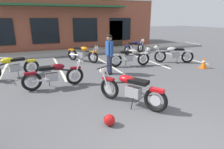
{
  "coord_description": "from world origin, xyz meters",
  "views": [
    {
      "loc": [
        -2.18,
        -2.22,
        2.33
      ],
      "look_at": [
        0.04,
        3.21,
        0.55
      ],
      "focal_mm": 30.14,
      "sensor_mm": 36.0,
      "label": 1
    }
  ],
  "objects_px": {
    "person_in_shorts_foreground": "(109,52)",
    "helmet_on_pavement": "(109,120)",
    "motorcycle_green_cafe_racer": "(174,54)",
    "motorcycle_orange_scrambler": "(83,53)",
    "traffic_cone": "(204,63)",
    "motorcycle_blue_standard": "(135,47)",
    "motorcycle_black_cruiser": "(12,66)",
    "motorcycle_foreground_classic": "(130,89)",
    "motorcycle_red_sportbike": "(130,57)",
    "motorcycle_cream_vintage": "(55,75)"
  },
  "relations": [
    {
      "from": "motorcycle_black_cruiser",
      "to": "person_in_shorts_foreground",
      "type": "distance_m",
      "value": 3.96
    },
    {
      "from": "helmet_on_pavement",
      "to": "traffic_cone",
      "type": "bearing_deg",
      "value": 26.11
    },
    {
      "from": "motorcycle_orange_scrambler",
      "to": "motorcycle_blue_standard",
      "type": "bearing_deg",
      "value": 15.07
    },
    {
      "from": "person_in_shorts_foreground",
      "to": "traffic_cone",
      "type": "bearing_deg",
      "value": -10.14
    },
    {
      "from": "motorcycle_red_sportbike",
      "to": "person_in_shorts_foreground",
      "type": "height_order",
      "value": "person_in_shorts_foreground"
    },
    {
      "from": "person_in_shorts_foreground",
      "to": "helmet_on_pavement",
      "type": "distance_m",
      "value": 4.14
    },
    {
      "from": "motorcycle_foreground_classic",
      "to": "motorcycle_green_cafe_racer",
      "type": "height_order",
      "value": "same"
    },
    {
      "from": "motorcycle_black_cruiser",
      "to": "motorcycle_green_cafe_racer",
      "type": "distance_m",
      "value": 7.77
    },
    {
      "from": "motorcycle_foreground_classic",
      "to": "motorcycle_red_sportbike",
      "type": "relative_size",
      "value": 0.88
    },
    {
      "from": "motorcycle_black_cruiser",
      "to": "motorcycle_orange_scrambler",
      "type": "xyz_separation_m",
      "value": [
        3.32,
        1.77,
        0.0
      ]
    },
    {
      "from": "motorcycle_green_cafe_racer",
      "to": "motorcycle_orange_scrambler",
      "type": "xyz_separation_m",
      "value": [
        -4.45,
        2.08,
        0.0
      ]
    },
    {
      "from": "motorcycle_blue_standard",
      "to": "motorcycle_orange_scrambler",
      "type": "height_order",
      "value": "same"
    },
    {
      "from": "motorcycle_red_sportbike",
      "to": "motorcycle_green_cafe_racer",
      "type": "relative_size",
      "value": 1.08
    },
    {
      "from": "motorcycle_blue_standard",
      "to": "motorcycle_green_cafe_racer",
      "type": "height_order",
      "value": "same"
    },
    {
      "from": "motorcycle_orange_scrambler",
      "to": "person_in_shorts_foreground",
      "type": "distance_m",
      "value": 2.84
    },
    {
      "from": "person_in_shorts_foreground",
      "to": "motorcycle_cream_vintage",
      "type": "bearing_deg",
      "value": -160.81
    },
    {
      "from": "motorcycle_blue_standard",
      "to": "motorcycle_cream_vintage",
      "type": "bearing_deg",
      "value": -140.85
    },
    {
      "from": "motorcycle_blue_standard",
      "to": "motorcycle_orange_scrambler",
      "type": "relative_size",
      "value": 1.11
    },
    {
      "from": "motorcycle_black_cruiser",
      "to": "helmet_on_pavement",
      "type": "bearing_deg",
      "value": -64.06
    },
    {
      "from": "motorcycle_cream_vintage",
      "to": "helmet_on_pavement",
      "type": "distance_m",
      "value": 3.1
    },
    {
      "from": "motorcycle_orange_scrambler",
      "to": "motorcycle_black_cruiser",
      "type": "bearing_deg",
      "value": -151.89
    },
    {
      "from": "motorcycle_black_cruiser",
      "to": "motorcycle_orange_scrambler",
      "type": "height_order",
      "value": "same"
    },
    {
      "from": "motorcycle_foreground_classic",
      "to": "helmet_on_pavement",
      "type": "relative_size",
      "value": 7.12
    },
    {
      "from": "motorcycle_green_cafe_racer",
      "to": "motorcycle_orange_scrambler",
      "type": "relative_size",
      "value": 1.09
    },
    {
      "from": "motorcycle_red_sportbike",
      "to": "motorcycle_blue_standard",
      "type": "xyz_separation_m",
      "value": [
        1.84,
        2.9,
        0.0
      ]
    },
    {
      "from": "motorcycle_black_cruiser",
      "to": "motorcycle_cream_vintage",
      "type": "height_order",
      "value": "same"
    },
    {
      "from": "motorcycle_cream_vintage",
      "to": "helmet_on_pavement",
      "type": "height_order",
      "value": "motorcycle_cream_vintage"
    },
    {
      "from": "motorcycle_foreground_classic",
      "to": "motorcycle_black_cruiser",
      "type": "height_order",
      "value": "same"
    },
    {
      "from": "motorcycle_green_cafe_racer",
      "to": "motorcycle_cream_vintage",
      "type": "height_order",
      "value": "same"
    },
    {
      "from": "motorcycle_blue_standard",
      "to": "motorcycle_green_cafe_racer",
      "type": "relative_size",
      "value": 1.02
    },
    {
      "from": "motorcycle_green_cafe_racer",
      "to": "motorcycle_red_sportbike",
      "type": "bearing_deg",
      "value": 175.58
    },
    {
      "from": "motorcycle_red_sportbike",
      "to": "traffic_cone",
      "type": "height_order",
      "value": "motorcycle_red_sportbike"
    },
    {
      "from": "motorcycle_green_cafe_racer",
      "to": "helmet_on_pavement",
      "type": "distance_m",
      "value": 7.04
    },
    {
      "from": "motorcycle_blue_standard",
      "to": "helmet_on_pavement",
      "type": "xyz_separation_m",
      "value": [
        -4.79,
        -7.55,
        -0.33
      ]
    },
    {
      "from": "motorcycle_blue_standard",
      "to": "motorcycle_orange_scrambler",
      "type": "distance_m",
      "value": 3.93
    },
    {
      "from": "traffic_cone",
      "to": "motorcycle_orange_scrambler",
      "type": "bearing_deg",
      "value": 144.7
    },
    {
      "from": "motorcycle_cream_vintage",
      "to": "motorcycle_blue_standard",
      "type": "bearing_deg",
      "value": 39.15
    },
    {
      "from": "motorcycle_foreground_classic",
      "to": "person_in_shorts_foreground",
      "type": "bearing_deg",
      "value": 79.19
    },
    {
      "from": "motorcycle_orange_scrambler",
      "to": "motorcycle_cream_vintage",
      "type": "relative_size",
      "value": 0.85
    },
    {
      "from": "motorcycle_black_cruiser",
      "to": "person_in_shorts_foreground",
      "type": "height_order",
      "value": "person_in_shorts_foreground"
    },
    {
      "from": "motorcycle_blue_standard",
      "to": "motorcycle_orange_scrambler",
      "type": "bearing_deg",
      "value": -164.93
    },
    {
      "from": "motorcycle_green_cafe_racer",
      "to": "motorcycle_cream_vintage",
      "type": "bearing_deg",
      "value": -166.66
    },
    {
      "from": "motorcycle_cream_vintage",
      "to": "motorcycle_foreground_classic",
      "type": "bearing_deg",
      "value": -51.06
    },
    {
      "from": "motorcycle_red_sportbike",
      "to": "person_in_shorts_foreground",
      "type": "distance_m",
      "value": 1.77
    },
    {
      "from": "motorcycle_black_cruiser",
      "to": "helmet_on_pavement",
      "type": "relative_size",
      "value": 7.95
    },
    {
      "from": "motorcycle_orange_scrambler",
      "to": "traffic_cone",
      "type": "relative_size",
      "value": 3.38
    },
    {
      "from": "motorcycle_blue_standard",
      "to": "motorcycle_orange_scrambler",
      "type": "xyz_separation_m",
      "value": [
        -3.79,
        -1.02,
        0.0
      ]
    },
    {
      "from": "motorcycle_black_cruiser",
      "to": "motorcycle_blue_standard",
      "type": "height_order",
      "value": "same"
    },
    {
      "from": "motorcycle_foreground_classic",
      "to": "motorcycle_cream_vintage",
      "type": "height_order",
      "value": "same"
    },
    {
      "from": "motorcycle_red_sportbike",
      "to": "motorcycle_blue_standard",
      "type": "relative_size",
      "value": 1.06
    }
  ]
}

